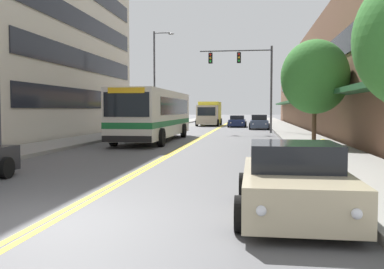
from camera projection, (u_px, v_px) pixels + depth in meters
name	position (u px, v px, depth m)	size (l,w,h in m)	color
ground_plane	(217.00, 129.00, 44.21)	(240.00, 240.00, 0.00)	#565659
sidewalk_left	(151.00, 128.00, 45.17)	(2.92, 106.00, 0.17)	gray
sidewalk_right	(286.00, 128.00, 43.23)	(2.92, 106.00, 0.17)	gray
centre_line	(217.00, 129.00, 44.21)	(0.34, 106.00, 0.01)	yellow
storefront_row_right	(345.00, 83.00, 42.17)	(9.10, 68.00, 9.22)	brown
city_bus	(155.00, 113.00, 27.40)	(2.96, 12.41, 3.15)	silver
car_white_parked_left_near	(165.00, 125.00, 39.60)	(2.09, 4.23, 1.27)	white
car_beige_parked_right_foreground	(294.00, 182.00, 8.11)	(2.15, 4.23, 1.37)	#BCAD89
car_slate_blue_parked_right_mid	(259.00, 123.00, 43.62)	(2.03, 4.16, 1.46)	#475675
car_navy_moving_lead	(237.00, 122.00, 49.21)	(2.09, 4.90, 1.32)	#19234C
box_truck	(209.00, 113.00, 53.29)	(2.79, 6.73, 2.96)	beige
traffic_signal_mast	(248.00, 72.00, 36.73)	(6.25, 0.38, 7.41)	#47474C
street_lamp_left_near	(4.00, 44.00, 14.92)	(1.98, 0.28, 7.22)	#47474C
street_lamp_left_far	(157.00, 74.00, 39.03)	(1.94, 0.28, 9.10)	#47474C
street_tree_right_mid	(315.00, 77.00, 22.54)	(3.56, 3.56, 5.52)	brown
fire_hydrant	(322.00, 152.00, 14.37)	(0.33, 0.25, 0.85)	yellow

